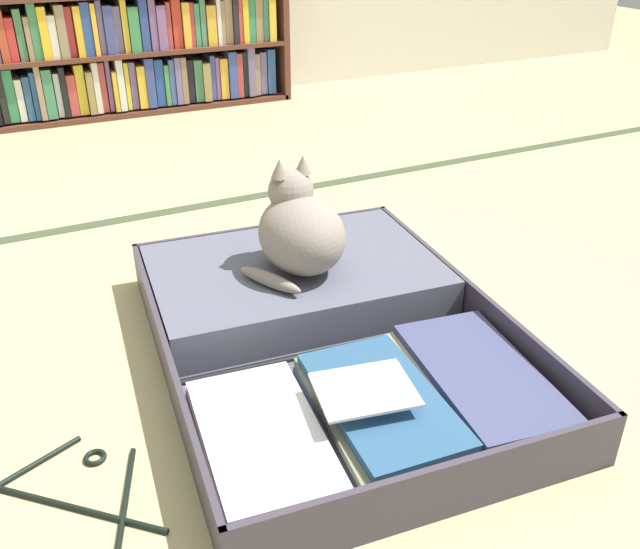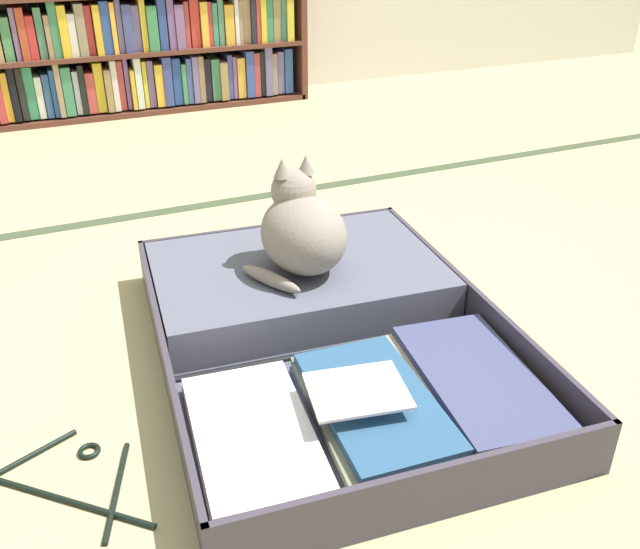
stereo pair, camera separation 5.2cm
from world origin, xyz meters
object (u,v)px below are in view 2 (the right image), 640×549
at_px(clothes_hanger, 63,480).
at_px(black_cat, 301,230).
at_px(bookshelf, 146,23).
at_px(open_suitcase, 319,321).

bearing_deg(clothes_hanger, black_cat, 31.77).
height_order(bookshelf, clothes_hanger, bookshelf).
bearing_deg(open_suitcase, black_cat, 84.49).
height_order(bookshelf, open_suitcase, bookshelf).
distance_m(bookshelf, open_suitcase, 2.18).
xyz_separation_m(bookshelf, open_suitcase, (-0.06, -2.15, -0.35)).
bearing_deg(open_suitcase, clothes_hanger, -158.66).
height_order(open_suitcase, clothes_hanger, open_suitcase).
height_order(black_cat, clothes_hanger, black_cat).
height_order(open_suitcase, black_cat, black_cat).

